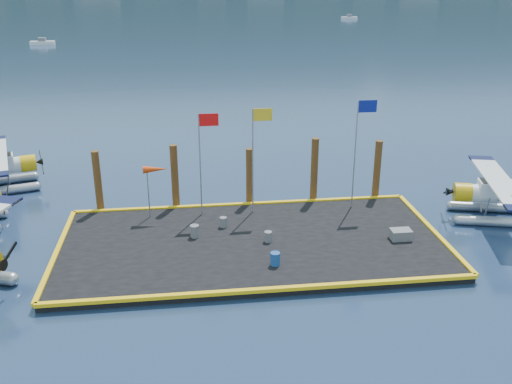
# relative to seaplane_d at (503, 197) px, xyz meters

# --- Properties ---
(ground) EXTENTS (4000.00, 4000.00, 0.00)m
(ground) POSITION_rel_seaplane_d_xyz_m (-14.94, -1.81, -1.42)
(ground) COLOR #192C4C
(ground) RESTS_ON ground
(dock) EXTENTS (20.00, 10.00, 0.40)m
(dock) POSITION_rel_seaplane_d_xyz_m (-14.94, -1.81, -1.22)
(dock) COLOR black
(dock) RESTS_ON ground
(dock_bumpers) EXTENTS (20.25, 10.25, 0.18)m
(dock_bumpers) POSITION_rel_seaplane_d_xyz_m (-14.94, -1.81, -0.93)
(dock_bumpers) COLOR #EDB60D
(dock_bumpers) RESTS_ON dock
(seaplane_d) EXTENTS (8.51, 9.19, 3.26)m
(seaplane_d) POSITION_rel_seaplane_d_xyz_m (0.00, 0.00, 0.00)
(seaplane_d) COLOR #989CA6
(seaplane_d) RESTS_ON ground
(drum_0) EXTENTS (0.48, 0.48, 0.67)m
(drum_0) POSITION_rel_seaplane_d_xyz_m (-17.93, -0.99, -0.69)
(drum_0) COLOR #5A5A5F
(drum_0) RESTS_ON dock
(drum_1) EXTENTS (0.40, 0.40, 0.56)m
(drum_1) POSITION_rel_seaplane_d_xyz_m (-14.11, -2.02, -0.74)
(drum_1) COLOR #5A5A5F
(drum_1) RESTS_ON dock
(drum_3) EXTENTS (0.47, 0.47, 0.66)m
(drum_3) POSITION_rel_seaplane_d_xyz_m (-14.14, -4.58, -0.69)
(drum_3) COLOR navy
(drum_3) RESTS_ON dock
(drum_5) EXTENTS (0.40, 0.40, 0.57)m
(drum_5) POSITION_rel_seaplane_d_xyz_m (-16.32, 0.10, -0.74)
(drum_5) COLOR #5A5A5F
(drum_5) RESTS_ON dock
(crate) EXTENTS (1.08, 0.72, 0.54)m
(crate) POSITION_rel_seaplane_d_xyz_m (-7.08, -2.61, -0.75)
(crate) COLOR #5A5A5F
(crate) RESTS_ON dock
(flagpole_red) EXTENTS (1.14, 0.08, 6.00)m
(flagpole_red) POSITION_rel_seaplane_d_xyz_m (-17.23, 1.99, 2.97)
(flagpole_red) COLOR gray
(flagpole_red) RESTS_ON dock
(flagpole_yellow) EXTENTS (1.14, 0.08, 6.20)m
(flagpole_yellow) POSITION_rel_seaplane_d_xyz_m (-14.24, 1.99, 3.09)
(flagpole_yellow) COLOR gray
(flagpole_yellow) RESTS_ON dock
(flagpole_blue) EXTENTS (1.14, 0.08, 6.50)m
(flagpole_blue) POSITION_rel_seaplane_d_xyz_m (-8.24, 1.99, 3.26)
(flagpole_blue) COLOR gray
(flagpole_blue) RESTS_ON dock
(windsock) EXTENTS (1.40, 0.44, 3.12)m
(windsock) POSITION_rel_seaplane_d_xyz_m (-19.97, 1.99, 1.81)
(windsock) COLOR gray
(windsock) RESTS_ON dock
(piling_0) EXTENTS (0.44, 0.44, 4.00)m
(piling_0) POSITION_rel_seaplane_d_xyz_m (-23.44, 3.59, 0.58)
(piling_0) COLOR #4E2F16
(piling_0) RESTS_ON ground
(piling_1) EXTENTS (0.44, 0.44, 4.20)m
(piling_1) POSITION_rel_seaplane_d_xyz_m (-18.94, 3.59, 0.68)
(piling_1) COLOR #4E2F16
(piling_1) RESTS_ON ground
(piling_2) EXTENTS (0.44, 0.44, 3.80)m
(piling_2) POSITION_rel_seaplane_d_xyz_m (-14.44, 3.59, 0.48)
(piling_2) COLOR #4E2F16
(piling_2) RESTS_ON ground
(piling_3) EXTENTS (0.44, 0.44, 4.30)m
(piling_3) POSITION_rel_seaplane_d_xyz_m (-10.44, 3.59, 0.73)
(piling_3) COLOR #4E2F16
(piling_3) RESTS_ON ground
(piling_4) EXTENTS (0.44, 0.44, 4.00)m
(piling_4) POSITION_rel_seaplane_d_xyz_m (-6.44, 3.59, 0.58)
(piling_4) COLOR #4E2F16
(piling_4) RESTS_ON ground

